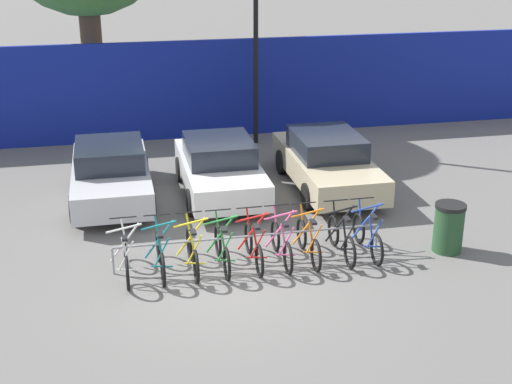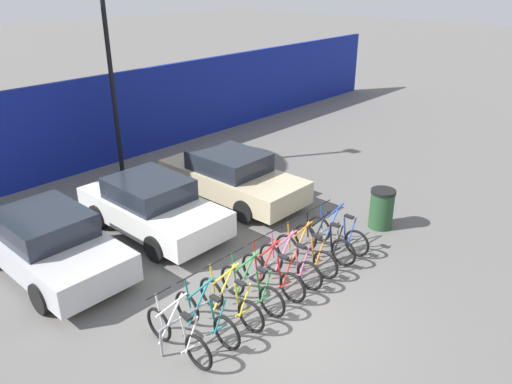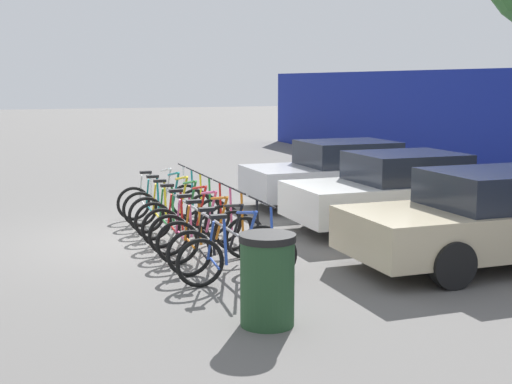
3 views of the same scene
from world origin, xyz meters
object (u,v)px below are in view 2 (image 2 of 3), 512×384
at_px(bicycle_orange, 306,254).
at_px(trash_bin, 382,209).
at_px(bicycle_red, 272,275).
at_px(car_beige, 231,176).
at_px(bike_rack, 265,269).
at_px(bicycle_pink, 290,264).
at_px(bicycle_blue, 338,234).
at_px(car_white, 152,206).
at_px(bicycle_green, 251,289).
at_px(bicycle_black, 324,243).
at_px(bicycle_white, 178,336).
at_px(lamp_post, 107,40).
at_px(bicycle_teal, 206,318).
at_px(bicycle_yellow, 230,302).
at_px(car_silver, 49,243).

distance_m(bicycle_orange, trash_bin, 2.92).
bearing_deg(bicycle_red, car_beige, 55.78).
height_order(bike_rack, bicycle_pink, bicycle_pink).
relative_size(bicycle_blue, car_white, 0.42).
bearing_deg(bicycle_red, bicycle_green, -179.29).
xyz_separation_m(bike_rack, bicycle_pink, (0.62, -0.15, -0.13)).
height_order(bicycle_black, car_white, car_white).
distance_m(bicycle_green, car_white, 3.99).
distance_m(bicycle_green, bicycle_red, 0.63).
xyz_separation_m(bicycle_pink, trash_bin, (3.46, -0.21, 0.14)).
bearing_deg(bicycle_orange, bicycle_pink, 179.61).
xyz_separation_m(bicycle_white, bicycle_green, (1.85, 0.00, 0.00)).
xyz_separation_m(bicycle_orange, lamp_post, (0.61, 7.97, 3.80)).
relative_size(bicycle_teal, bicycle_black, 1.00).
xyz_separation_m(bicycle_red, car_white, (-0.03, 3.94, 0.31)).
bearing_deg(bicycle_yellow, bicycle_white, 178.05).
bearing_deg(bicycle_pink, bike_rack, 164.45).
bearing_deg(bicycle_yellow, car_silver, 107.59).
relative_size(car_silver, car_beige, 0.94).
bearing_deg(car_silver, car_white, -3.29).
bearing_deg(car_beige, car_silver, 177.50).
bearing_deg(bicycle_teal, bike_rack, 3.05).
bearing_deg(bicycle_teal, car_silver, 99.77).
height_order(bicycle_white, bicycle_teal, same).
distance_m(bicycle_green, bicycle_orange, 1.75).
bearing_deg(bike_rack, car_beige, 53.44).
bearing_deg(bicycle_orange, car_silver, 132.38).
xyz_separation_m(bicycle_yellow, bicycle_pink, (1.77, 0.00, 0.00)).
relative_size(bicycle_red, bicycle_pink, 1.00).
xyz_separation_m(bike_rack, bicycle_blue, (2.42, -0.15, -0.13)).
height_order(bicycle_pink, car_white, car_white).
relative_size(bicycle_teal, bicycle_orange, 1.00).
relative_size(bicycle_green, lamp_post, 0.22).
height_order(bicycle_green, car_beige, car_beige).
relative_size(bike_rack, bicycle_yellow, 3.15).
distance_m(bicycle_white, trash_bin, 6.51).
height_order(bicycle_white, bicycle_red, same).
relative_size(bicycle_blue, car_silver, 0.41).
distance_m(bicycle_red, car_silver, 4.89).
bearing_deg(car_silver, bicycle_black, -42.44).
bearing_deg(bicycle_teal, bicycle_red, -1.75).
height_order(bicycle_red, car_beige, car_beige).
height_order(bicycle_red, bicycle_blue, same).
relative_size(bicycle_teal, car_white, 0.42).
relative_size(bicycle_orange, bicycle_black, 1.00).
relative_size(bicycle_white, car_beige, 0.39).
height_order(bicycle_blue, car_white, car_white).
bearing_deg(bicycle_black, trash_bin, -7.78).
distance_m(bike_rack, lamp_post, 8.83).
height_order(bicycle_orange, bicycle_blue, same).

